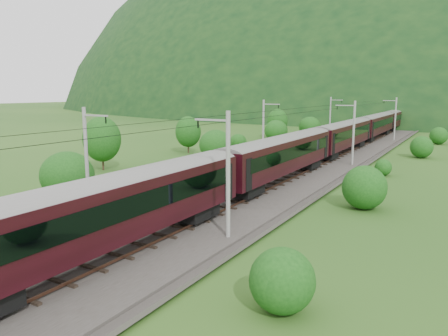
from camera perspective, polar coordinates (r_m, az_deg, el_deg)
The scene contains 15 objects.
ground at distance 31.66m, azimuth -9.39°, elevation -7.53°, with size 600.00×600.00×0.00m, color #1F4816.
railbed at distance 39.56m, azimuth -0.20°, elevation -3.61°, with size 14.00×220.00×0.30m, color #38332D.
track_left at distance 40.73m, azimuth -3.13°, elevation -2.91°, with size 2.40×220.00×0.27m.
track_right at distance 38.39m, azimuth 2.91°, elevation -3.71°, with size 2.40×220.00×0.27m.
catenary_left at distance 61.02m, azimuth 5.22°, elevation 5.31°, with size 2.54×192.28×8.00m.
catenary_right at distance 57.02m, azimuth 16.49°, elevation 4.61°, with size 2.54×192.28×8.00m.
overhead_wires at distance 38.51m, azimuth -0.21°, elevation 6.49°, with size 4.83×198.00×0.03m.
mountain_main at distance 284.07m, azimuth 26.21°, elevation 7.10°, with size 504.00×360.00×244.00m, color black.
mountain_ridge at distance 352.11m, azimuth 6.66°, elevation 8.43°, with size 336.00×280.00×132.00m, color black.
train at distance 67.03m, azimuth 15.25°, elevation 4.71°, with size 3.12×174.46×5.43m.
hazard_post_near at distance 87.95m, azimuth 17.07°, elevation 4.15°, with size 0.18×0.18×1.69m, color red.
hazard_post_far at distance 62.97m, azimuth 12.35°, elevation 2.13°, with size 0.16×0.16×1.55m, color red.
signal at distance 74.55m, azimuth 11.72°, elevation 3.84°, with size 0.26×0.26×2.39m.
vegetation_left at distance 51.32m, azimuth -11.78°, elevation 2.14°, with size 13.88×144.29×6.85m.
vegetation_right at distance 42.46m, azimuth 20.19°, elevation -1.57°, with size 5.63×106.74×3.22m.
Camera 1 is at (19.28, -23.26, 9.48)m, focal length 35.00 mm.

